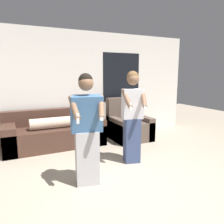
# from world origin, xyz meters

# --- Properties ---
(ground_plane) EXTENTS (14.00, 14.00, 0.00)m
(ground_plane) POSITION_xyz_m (0.00, 0.00, 0.00)
(ground_plane) COLOR tan
(wall_back) EXTENTS (6.50, 0.07, 2.70)m
(wall_back) POSITION_xyz_m (0.02, 3.15, 1.35)
(wall_back) COLOR silver
(wall_back) RESTS_ON ground_plane
(couch) EXTENTS (2.19, 0.88, 0.83)m
(couch) POSITION_xyz_m (-0.72, 2.66, 0.31)
(couch) COLOR #472D23
(couch) RESTS_ON ground_plane
(armchair) EXTENTS (0.91, 0.93, 1.03)m
(armchair) POSITION_xyz_m (1.10, 2.45, 0.33)
(armchair) COLOR brown
(armchair) RESTS_ON ground_plane
(person_left) EXTENTS (0.51, 0.54, 1.65)m
(person_left) POSITION_xyz_m (-0.63, 0.68, 0.83)
(person_left) COLOR #B2B2B7
(person_left) RESTS_ON ground_plane
(person_right) EXTENTS (0.46, 0.52, 1.69)m
(person_right) POSITION_xyz_m (0.40, 1.11, 0.88)
(person_right) COLOR #384770
(person_right) RESTS_ON ground_plane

